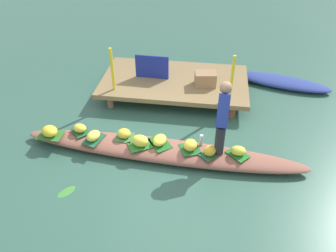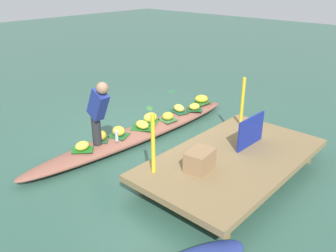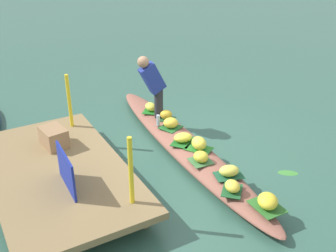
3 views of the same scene
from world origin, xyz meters
name	(u,v)px [view 3 (image 3 of 3)]	position (x,y,z in m)	size (l,w,h in m)	color
canal_water	(184,152)	(0.00, 0.00, 0.00)	(40.00, 40.00, 0.00)	#315B4B
dock_platform	(58,173)	(-0.05, 2.13, 0.30)	(3.20, 1.80, 0.36)	olive
vendor_boat	(184,146)	(0.00, 0.00, 0.11)	(5.03, 0.63, 0.23)	#8E5645
leaf_mat_0	(151,110)	(1.30, -0.05, 0.23)	(0.36, 0.25, 0.01)	#207122
banana_bunch_0	(151,107)	(1.30, -0.05, 0.31)	(0.26, 0.19, 0.16)	yellow
leaf_mat_1	(201,161)	(-0.70, 0.13, 0.23)	(0.31, 0.31, 0.01)	#3F743F
banana_bunch_1	(201,157)	(-0.70, 0.13, 0.31)	(0.22, 0.24, 0.16)	yellow
leaf_mat_2	(267,206)	(-2.02, 0.00, 0.23)	(0.43, 0.33, 0.01)	#2D6928
banana_bunch_2	(268,201)	(-2.02, 0.00, 0.32)	(0.31, 0.25, 0.17)	yellow
leaf_mat_3	(232,190)	(-1.53, 0.18, 0.23)	(0.35, 0.26, 0.01)	#1D542A
banana_bunch_3	(232,186)	(-1.53, 0.18, 0.30)	(0.25, 0.20, 0.15)	yellow
leaf_mat_4	(166,119)	(0.83, -0.12, 0.23)	(0.31, 0.25, 0.01)	#24522F
banana_bunch_4	(166,115)	(0.83, -0.12, 0.32)	(0.22, 0.19, 0.17)	gold
leaf_mat_5	(171,127)	(0.50, -0.03, 0.23)	(0.32, 0.34, 0.01)	#22622A
banana_bunch_5	(171,123)	(0.50, -0.03, 0.32)	(0.23, 0.26, 0.18)	yellow
leaf_mat_6	(199,149)	(-0.36, -0.05, 0.23)	(0.41, 0.29, 0.01)	#297627
banana_bunch_6	(199,143)	(-0.36, -0.05, 0.33)	(0.29, 0.23, 0.20)	yellow
leaf_mat_7	(229,175)	(-1.21, -0.01, 0.23)	(0.40, 0.27, 0.01)	#1D5335
banana_bunch_7	(229,171)	(-1.21, -0.01, 0.31)	(0.29, 0.21, 0.16)	#E9DB51
leaf_mat_8	(183,141)	(-0.04, 0.05, 0.23)	(0.43, 0.29, 0.01)	#1E6222
banana_bunch_8	(183,138)	(-0.04, 0.05, 0.30)	(0.31, 0.22, 0.15)	yellow
vendor_person	(153,83)	(0.98, 0.06, 0.91)	(0.21, 0.51, 1.20)	#28282D
water_bottle	(158,120)	(0.67, 0.12, 0.33)	(0.06, 0.06, 0.20)	silver
market_banner	(66,171)	(-0.55, 2.13, 0.62)	(0.73, 0.03, 0.52)	navy
railing_post_west	(131,171)	(-1.25, 1.53, 0.82)	(0.06, 0.06, 0.92)	yellow
railing_post_east	(69,101)	(1.15, 1.53, 0.82)	(0.06, 0.06, 0.92)	yellow
produce_crate	(54,137)	(0.63, 1.97, 0.51)	(0.44, 0.32, 0.30)	#96714D
drifting_plant_1	(288,173)	(-1.35, -1.06, 0.00)	(0.31, 0.15, 0.01)	#3E8736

